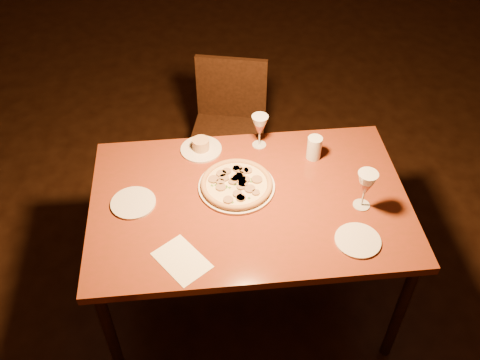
{
  "coord_description": "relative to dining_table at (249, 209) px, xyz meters",
  "views": [
    {
      "loc": [
        -0.33,
        -1.82,
        2.44
      ],
      "look_at": [
        -0.23,
        -0.15,
        0.82
      ],
      "focal_mm": 40.0,
      "sensor_mm": 36.0,
      "label": 1
    }
  ],
  "objects": [
    {
      "name": "dining_table",
      "position": [
        0.0,
        0.0,
        0.0
      ],
      "size": [
        1.43,
        0.95,
        0.75
      ],
      "rotation": [
        0.0,
        0.0,
        0.04
      ],
      "color": "maroon",
      "rests_on": "floor"
    },
    {
      "name": "ramekin_saucer",
      "position": [
        -0.21,
        0.34,
        0.09
      ],
      "size": [
        0.2,
        0.2,
        0.06
      ],
      "color": "silver",
      "rests_on": "dining_table"
    },
    {
      "name": "water_tumbler",
      "position": [
        0.32,
        0.26,
        0.12
      ],
      "size": [
        0.07,
        0.07,
        0.12
      ],
      "primitive_type": "cylinder",
      "color": "silver",
      "rests_on": "dining_table"
    },
    {
      "name": "floor",
      "position": [
        0.2,
        0.2,
        -0.68
      ],
      "size": [
        7.0,
        7.0,
        0.0
      ],
      "primitive_type": "plane",
      "color": "black",
      "rests_on": "ground"
    },
    {
      "name": "wine_glass_far",
      "position": [
        0.07,
        0.36,
        0.15
      ],
      "size": [
        0.08,
        0.08,
        0.17
      ],
      "primitive_type": null,
      "color": "#B35F4A",
      "rests_on": "dining_table"
    },
    {
      "name": "chair_far",
      "position": [
        -0.06,
        0.87,
        -0.2
      ],
      "size": [
        0.49,
        0.49,
        0.86
      ],
      "rotation": [
        0.0,
        0.0,
        -0.19
      ],
      "color": "black",
      "rests_on": "floor"
    },
    {
      "name": "pizza_plate",
      "position": [
        -0.05,
        0.08,
        0.09
      ],
      "size": [
        0.34,
        0.34,
        0.04
      ],
      "color": "silver",
      "rests_on": "dining_table"
    },
    {
      "name": "pendant_light",
      "position": [
        0.0,
        0.0,
        0.92
      ],
      "size": [
        0.12,
        0.12,
        0.12
      ],
      "primitive_type": "sphere",
      "color": "#FF9E47",
      "rests_on": "ceiling"
    },
    {
      "name": "side_plate_near",
      "position": [
        0.42,
        -0.26,
        0.07
      ],
      "size": [
        0.19,
        0.19,
        0.01
      ],
      "primitive_type": "cylinder",
      "color": "silver",
      "rests_on": "dining_table"
    },
    {
      "name": "wine_glass_right",
      "position": [
        0.48,
        -0.07,
        0.16
      ],
      "size": [
        0.09,
        0.09,
        0.19
      ],
      "primitive_type": null,
      "color": "#B35F4A",
      "rests_on": "dining_table"
    },
    {
      "name": "side_plate_left",
      "position": [
        -0.51,
        0.0,
        0.07
      ],
      "size": [
        0.2,
        0.2,
        0.01
      ],
      "primitive_type": "cylinder",
      "color": "silver",
      "rests_on": "dining_table"
    },
    {
      "name": "menu_card",
      "position": [
        -0.29,
        -0.32,
        0.07
      ],
      "size": [
        0.25,
        0.27,
        0.0
      ],
      "primitive_type": "cube",
      "rotation": [
        0.0,
        0.0,
        0.67
      ],
      "color": "white",
      "rests_on": "dining_table"
    }
  ]
}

